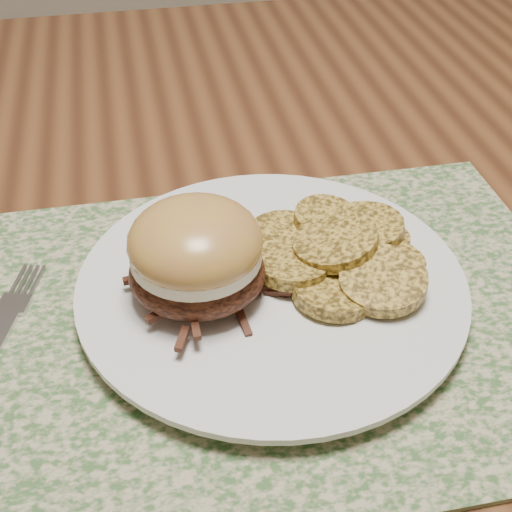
% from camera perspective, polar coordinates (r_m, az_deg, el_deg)
% --- Properties ---
extents(dining_table, '(1.50, 0.90, 0.75)m').
position_cam_1_polar(dining_table, '(0.69, 0.40, 0.60)').
color(dining_table, brown).
rests_on(dining_table, ground).
extents(placemat, '(0.45, 0.33, 0.00)m').
position_cam_1_polar(placemat, '(0.50, 1.07, -5.02)').
color(placemat, '#3B5E30').
rests_on(placemat, dining_table).
extents(dinner_plate, '(0.26, 0.26, 0.02)m').
position_cam_1_polar(dinner_plate, '(0.51, 1.25, -2.53)').
color(dinner_plate, silver).
rests_on(dinner_plate, placemat).
extents(pork_sandwich, '(0.11, 0.11, 0.07)m').
position_cam_1_polar(pork_sandwich, '(0.47, -4.82, 0.08)').
color(pork_sandwich, black).
rests_on(pork_sandwich, dinner_plate).
extents(roasted_potatoes, '(0.14, 0.15, 0.04)m').
position_cam_1_polar(roasted_potatoes, '(0.52, 6.92, 0.39)').
color(roasted_potatoes, '#B69035').
rests_on(roasted_potatoes, dinner_plate).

